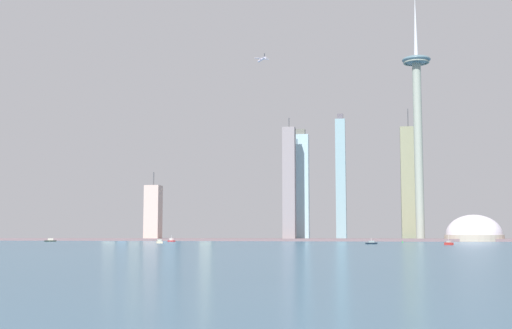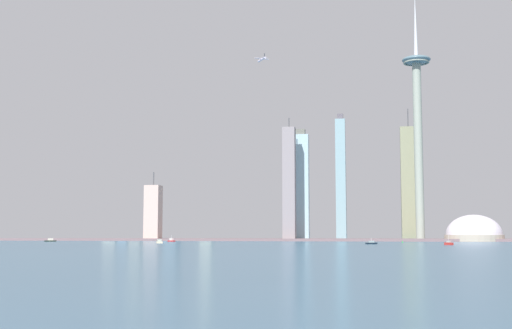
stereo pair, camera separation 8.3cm
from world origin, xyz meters
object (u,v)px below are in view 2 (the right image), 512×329
Objects in this scene: skyscraper_1 at (153,213)px; skyscraper_3 at (289,184)px; skyscraper_5 at (172,205)px; boat_2 at (449,243)px; observation_tower at (417,112)px; skyscraper_9 at (341,179)px; skyscraper_0 at (111,219)px; skyscraper_2 at (409,184)px; skyscraper_4 at (125,225)px; boat_0 at (371,243)px; boat_3 at (159,242)px; skyscraper_7 at (136,194)px; skyscraper_6 at (207,197)px; channel_buoy_0 at (403,241)px; stadium_dome at (474,235)px; boat_1 at (171,240)px; boat_4 at (50,240)px; airplane at (262,59)px; skyscraper_8 at (300,186)px.

skyscraper_1 is 0.57× the size of skyscraper_3.
boat_2 is (392.54, -367.22, -54.71)m from skyscraper_5.
skyscraper_9 is at bearing 167.03° from observation_tower.
boat_2 is (497.21, -372.18, -32.24)m from skyscraper_0.
skyscraper_2 is 442.95m from skyscraper_4.
boat_0 is 0.67× the size of boat_3.
skyscraper_7 is 538.86m from boat_2.
observation_tower is 2.52× the size of skyscraper_6.
skyscraper_2 is at bearing 85.10° from channel_buoy_0.
stadium_dome is 0.45× the size of skyscraper_3.
observation_tower is 389.52m from boat_1.
skyscraper_2 is 510.06m from boat_4.
stadium_dome is 463.59m from skyscraper_5.
skyscraper_7 is 313.30m from skyscraper_9.
observation_tower is at bearing -115.77° from boat_1.
boat_3 is (86.10, -315.42, -54.77)m from skyscraper_5.
skyscraper_5 is (104.67, -4.96, 22.46)m from skyscraper_0.
skyscraper_2 is at bearing -34.25° from boat_2.
skyscraper_9 is (69.20, 57.37, 10.53)m from skyscraper_3.
boat_4 is at bearing 177.85° from channel_buoy_0.
skyscraper_5 is 540.31m from boat_2.
skyscraper_4 is at bearing -157.51° from skyscraper_5.
observation_tower is 2.53× the size of skyscraper_7.
airplane is (-33.96, -30.42, 172.15)m from skyscraper_3.
skyscraper_4 is 289.06m from skyscraper_8.
observation_tower reaches higher than skyscraper_6.
boat_3 is (23.77, -119.31, -0.07)m from boat_1.
skyscraper_6 is 9.53× the size of boat_4.
skyscraper_9 is 62.92× the size of channel_buoy_0.
skyscraper_4 is at bearing -130.61° from boat_4.
skyscraper_7 is at bearing 36.14° from airplane.
boat_2 is at bearing -121.13° from boat_3.
skyscraper_9 is 12.51× the size of boat_4.
boat_2 is at bearing -86.42° from skyscraper_2.
skyscraper_5 is 6.42× the size of boat_3.
boat_0 is at bearing -80.94° from skyscraper_9.
skyscraper_2 is (-80.34, 65.57, 74.98)m from stadium_dome.
boat_2 is (387.56, -263.58, -38.37)m from skyscraper_1.
boat_3 is at bearing 42.58° from boat_2.
skyscraper_5 is 5.36× the size of airplane.
skyscraper_1 reaches higher than boat_2.
observation_tower is 108.38m from skyscraper_2.
skyscraper_5 is 59.87m from skyscraper_6.
skyscraper_6 is (-324.31, 67.53, -115.06)m from observation_tower.
airplane is at bearing -26.46° from skyscraper_0.
skyscraper_8 is 13.39× the size of boat_0.
skyscraper_2 reaches higher than skyscraper_7.
boat_0 is (115.58, -233.59, -78.70)m from skyscraper_3.
boat_3 is at bearing -59.23° from skyscraper_0.
skyscraper_1 is 33.55× the size of channel_buoy_0.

